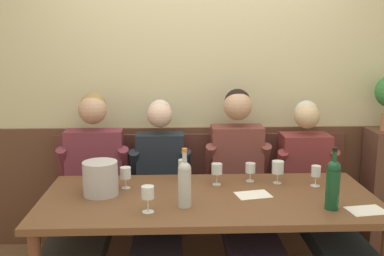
{
  "coord_description": "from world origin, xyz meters",
  "views": [
    {
      "loc": [
        -0.21,
        -2.57,
        1.71
      ],
      "look_at": [
        -0.09,
        0.43,
        1.11
      ],
      "focal_mm": 42.4,
      "sensor_mm": 36.0,
      "label": 1
    }
  ],
  "objects_px": {
    "ice_bucket": "(100,178)",
    "wine_glass_left_end": "(148,194)",
    "wine_bottle_amber_mid": "(333,183)",
    "wine_glass_by_bottle": "(125,173)",
    "person_center_left_seat": "(319,197)",
    "wall_bench": "(201,219)",
    "wine_glass_right_end": "(278,168)",
    "person_left_seat": "(86,199)",
    "wine_bottle_clear_water": "(185,182)",
    "wine_glass_near_bucket": "(250,169)",
    "wine_glass_mid_right": "(316,172)",
    "wine_glass_center_rear": "(217,170)",
    "person_right_seat": "(159,201)",
    "wine_glass_mid_left": "(183,165)",
    "person_center_right_seat": "(243,191)",
    "dining_table": "(209,208)"
  },
  "relations": [
    {
      "from": "person_right_seat",
      "to": "wine_glass_left_end",
      "type": "xyz_separation_m",
      "value": [
        -0.04,
        -0.58,
        0.26
      ]
    },
    {
      "from": "wine_bottle_clear_water",
      "to": "wine_glass_near_bucket",
      "type": "distance_m",
      "value": 0.64
    },
    {
      "from": "wine_bottle_amber_mid",
      "to": "wine_glass_by_bottle",
      "type": "bearing_deg",
      "value": 161.42
    },
    {
      "from": "wall_bench",
      "to": "person_center_left_seat",
      "type": "height_order",
      "value": "person_center_left_seat"
    },
    {
      "from": "wine_glass_by_bottle",
      "to": "dining_table",
      "type": "bearing_deg",
      "value": -18.22
    },
    {
      "from": "ice_bucket",
      "to": "wine_glass_near_bucket",
      "type": "xyz_separation_m",
      "value": [
        0.97,
        0.23,
        -0.02
      ]
    },
    {
      "from": "person_left_seat",
      "to": "wine_glass_left_end",
      "type": "bearing_deg",
      "value": -51.52
    },
    {
      "from": "wall_bench",
      "to": "wine_glass_right_end",
      "type": "bearing_deg",
      "value": -47.15
    },
    {
      "from": "wine_glass_center_rear",
      "to": "wine_glass_mid_right",
      "type": "bearing_deg",
      "value": -4.72
    },
    {
      "from": "wine_glass_mid_right",
      "to": "wine_glass_left_end",
      "type": "height_order",
      "value": "wine_glass_left_end"
    },
    {
      "from": "person_right_seat",
      "to": "person_center_right_seat",
      "type": "relative_size",
      "value": 0.99
    },
    {
      "from": "wine_bottle_amber_mid",
      "to": "wine_glass_by_bottle",
      "type": "distance_m",
      "value": 1.28
    },
    {
      "from": "dining_table",
      "to": "wine_glass_center_rear",
      "type": "height_order",
      "value": "wine_glass_center_rear"
    },
    {
      "from": "wine_bottle_amber_mid",
      "to": "person_right_seat",
      "type": "bearing_deg",
      "value": 150.52
    },
    {
      "from": "wine_bottle_amber_mid",
      "to": "wine_glass_by_bottle",
      "type": "xyz_separation_m",
      "value": [
        -1.21,
        0.41,
        -0.06
      ]
    },
    {
      "from": "wine_glass_by_bottle",
      "to": "wine_glass_left_end",
      "type": "bearing_deg",
      "value": -68.18
    },
    {
      "from": "person_left_seat",
      "to": "wine_glass_center_rear",
      "type": "distance_m",
      "value": 0.93
    },
    {
      "from": "person_left_seat",
      "to": "wine_glass_by_bottle",
      "type": "bearing_deg",
      "value": -28.86
    },
    {
      "from": "wine_bottle_amber_mid",
      "to": "wine_glass_center_rear",
      "type": "relative_size",
      "value": 2.5
    },
    {
      "from": "ice_bucket",
      "to": "wine_glass_mid_right",
      "type": "bearing_deg",
      "value": 4.58
    },
    {
      "from": "wine_glass_mid_right",
      "to": "wine_glass_left_end",
      "type": "bearing_deg",
      "value": -158.95
    },
    {
      "from": "ice_bucket",
      "to": "wine_glass_left_end",
      "type": "bearing_deg",
      "value": -44.39
    },
    {
      "from": "wine_glass_by_bottle",
      "to": "wine_bottle_clear_water",
      "type": "bearing_deg",
      "value": -42.13
    },
    {
      "from": "person_center_right_seat",
      "to": "wine_glass_center_rear",
      "type": "distance_m",
      "value": 0.32
    },
    {
      "from": "wine_glass_mid_right",
      "to": "wine_glass_by_bottle",
      "type": "distance_m",
      "value": 1.24
    },
    {
      "from": "person_center_left_seat",
      "to": "wine_glass_near_bucket",
      "type": "height_order",
      "value": "person_center_left_seat"
    },
    {
      "from": "person_center_left_seat",
      "to": "wine_glass_by_bottle",
      "type": "height_order",
      "value": "person_center_left_seat"
    },
    {
      "from": "wall_bench",
      "to": "wine_glass_left_end",
      "type": "xyz_separation_m",
      "value": [
        -0.36,
        -1.0,
        0.57
      ]
    },
    {
      "from": "ice_bucket",
      "to": "dining_table",
      "type": "bearing_deg",
      "value": -4.95
    },
    {
      "from": "ice_bucket",
      "to": "wine_glass_by_bottle",
      "type": "distance_m",
      "value": 0.18
    },
    {
      "from": "wine_glass_center_rear",
      "to": "wine_glass_near_bucket",
      "type": "relative_size",
      "value": 1.13
    },
    {
      "from": "person_center_left_seat",
      "to": "ice_bucket",
      "type": "distance_m",
      "value": 1.52
    },
    {
      "from": "wine_glass_mid_right",
      "to": "wine_bottle_amber_mid",
      "type": "bearing_deg",
      "value": -94.41
    },
    {
      "from": "dining_table",
      "to": "wine_glass_left_end",
      "type": "bearing_deg",
      "value": -145.76
    },
    {
      "from": "person_right_seat",
      "to": "wine_glass_right_end",
      "type": "xyz_separation_m",
      "value": [
        0.8,
        -0.1,
        0.25
      ]
    },
    {
      "from": "wine_bottle_amber_mid",
      "to": "wine_glass_mid_right",
      "type": "relative_size",
      "value": 2.61
    },
    {
      "from": "person_right_seat",
      "to": "wine_glass_left_end",
      "type": "height_order",
      "value": "person_right_seat"
    },
    {
      "from": "wall_bench",
      "to": "wine_bottle_clear_water",
      "type": "bearing_deg",
      "value": -99.45
    },
    {
      "from": "wine_bottle_clear_water",
      "to": "wine_glass_mid_left",
      "type": "height_order",
      "value": "wine_bottle_clear_water"
    },
    {
      "from": "wall_bench",
      "to": "wine_glass_center_rear",
      "type": "distance_m",
      "value": 0.78
    },
    {
      "from": "wine_bottle_clear_water",
      "to": "wine_glass_right_end",
      "type": "xyz_separation_m",
      "value": [
        0.63,
        0.4,
        -0.04
      ]
    },
    {
      "from": "person_center_right_seat",
      "to": "wine_glass_near_bucket",
      "type": "xyz_separation_m",
      "value": [
        0.03,
        -0.09,
        0.19
      ]
    },
    {
      "from": "wall_bench",
      "to": "wine_glass_right_end",
      "type": "relative_size",
      "value": 15.45
    },
    {
      "from": "ice_bucket",
      "to": "wine_glass_mid_left",
      "type": "relative_size",
      "value": 1.52
    },
    {
      "from": "wine_bottle_amber_mid",
      "to": "wine_glass_by_bottle",
      "type": "relative_size",
      "value": 2.57
    },
    {
      "from": "wine_glass_right_end",
      "to": "ice_bucket",
      "type": "bearing_deg",
      "value": -171.08
    },
    {
      "from": "wine_glass_right_end",
      "to": "wine_glass_mid_right",
      "type": "height_order",
      "value": "wine_glass_right_end"
    },
    {
      "from": "wine_glass_mid_right",
      "to": "wine_glass_by_bottle",
      "type": "relative_size",
      "value": 0.99
    },
    {
      "from": "ice_bucket",
      "to": "wine_glass_center_rear",
      "type": "distance_m",
      "value": 0.75
    },
    {
      "from": "person_center_left_seat",
      "to": "wine_glass_right_end",
      "type": "relative_size",
      "value": 9.05
    }
  ]
}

